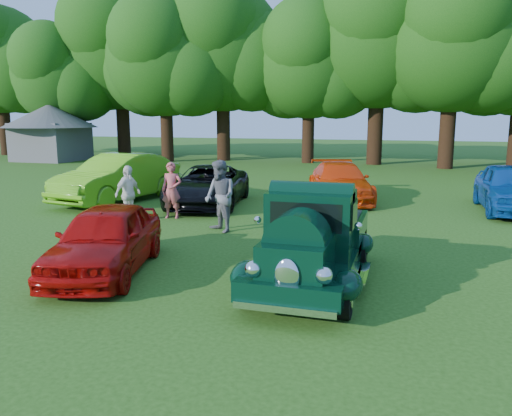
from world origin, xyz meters
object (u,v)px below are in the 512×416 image
(hero_pickup, at_px, (313,243))
(gazebo, at_px, (50,126))
(back_car_black, at_px, (208,186))
(back_car_blue, at_px, (511,188))
(back_car_lime, at_px, (118,178))
(spectator_pink, at_px, (172,190))
(back_car_orange, at_px, (340,182))
(red_convertible, at_px, (106,239))
(spectator_white, at_px, (128,194))
(spectator_grey, at_px, (220,196))

(hero_pickup, xyz_separation_m, gazebo, (-22.39, 20.71, 1.65))
(back_car_black, height_order, back_car_blue, back_car_blue)
(hero_pickup, distance_m, back_car_black, 8.66)
(back_car_lime, bearing_deg, back_car_blue, 18.75)
(back_car_blue, bearing_deg, spectator_pink, -158.65)
(back_car_lime, bearing_deg, back_car_orange, 28.81)
(back_car_lime, distance_m, gazebo, 19.74)
(hero_pickup, distance_m, red_convertible, 4.04)
(spectator_white, height_order, gazebo, gazebo)
(spectator_pink, distance_m, spectator_white, 1.30)
(back_car_orange, bearing_deg, gazebo, 135.84)
(back_car_orange, relative_size, spectator_white, 2.87)
(back_car_black, distance_m, spectator_pink, 2.40)
(back_car_orange, xyz_separation_m, spectator_grey, (-2.35, -6.03, 0.27))
(red_convertible, relative_size, back_car_orange, 0.83)
(spectator_grey, bearing_deg, hero_pickup, -8.14)
(back_car_orange, height_order, spectator_grey, spectator_grey)
(hero_pickup, distance_m, gazebo, 30.54)
(back_car_blue, xyz_separation_m, spectator_pink, (-9.96, -4.12, 0.07))
(back_car_blue, bearing_deg, back_car_orange, 172.67)
(back_car_black, height_order, spectator_white, spectator_white)
(hero_pickup, relative_size, back_car_lime, 0.86)
(back_car_blue, height_order, spectator_pink, spectator_pink)
(red_convertible, xyz_separation_m, spectator_pink, (-1.16, 5.22, 0.18))
(hero_pickup, height_order, gazebo, gazebo)
(red_convertible, xyz_separation_m, back_car_orange, (3.25, 9.94, 0.02))
(back_car_black, distance_m, back_car_blue, 9.94)
(red_convertible, distance_m, back_car_black, 7.67)
(back_car_lime, relative_size, gazebo, 0.81)
(hero_pickup, bearing_deg, spectator_pink, 137.75)
(back_car_orange, distance_m, gazebo, 24.46)
(hero_pickup, height_order, back_car_lime, hero_pickup)
(hero_pickup, xyz_separation_m, red_convertible, (-4.01, -0.53, -0.09))
(back_car_black, relative_size, back_car_blue, 1.08)
(back_car_orange, height_order, back_car_blue, back_car_blue)
(back_car_black, bearing_deg, spectator_pink, -103.40)
(spectator_grey, bearing_deg, back_car_black, 156.24)
(spectator_grey, bearing_deg, spectator_white, -149.20)
(red_convertible, bearing_deg, spectator_pink, 87.28)
(spectator_pink, bearing_deg, back_car_orange, 36.94)
(back_car_lime, bearing_deg, red_convertible, -49.01)
(gazebo, bearing_deg, hero_pickup, -42.76)
(back_car_lime, distance_m, back_car_orange, 8.03)
(back_car_lime, distance_m, spectator_white, 3.78)
(spectator_grey, relative_size, spectator_white, 1.16)
(spectator_pink, relative_size, gazebo, 0.26)
(back_car_blue, bearing_deg, spectator_white, -156.68)
(hero_pickup, relative_size, red_convertible, 1.14)
(red_convertible, xyz_separation_m, back_car_lime, (-4.37, 7.41, 0.19))
(back_car_black, xyz_separation_m, spectator_grey, (1.88, -3.69, 0.27))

